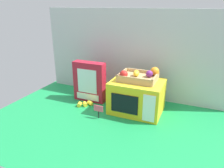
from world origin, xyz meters
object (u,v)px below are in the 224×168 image
(food_groups_crate, at_px, (139,76))
(loose_toy_banana, at_px, (85,104))
(cookie_set_box, at_px, (89,82))
(price_sign, at_px, (98,110))
(toy_microwave, at_px, (137,96))

(food_groups_crate, distance_m, loose_toy_banana, 0.49)
(cookie_set_box, bearing_deg, loose_toy_banana, -83.09)
(loose_toy_banana, bearing_deg, price_sign, -35.13)
(toy_microwave, relative_size, food_groups_crate, 1.38)
(cookie_set_box, distance_m, price_sign, 0.34)
(toy_microwave, bearing_deg, cookie_set_box, 175.24)
(toy_microwave, distance_m, cookie_set_box, 0.42)
(toy_microwave, height_order, loose_toy_banana, toy_microwave)
(toy_microwave, relative_size, cookie_set_box, 1.14)
(price_sign, bearing_deg, cookie_set_box, 129.61)
(loose_toy_banana, bearing_deg, toy_microwave, 10.87)
(toy_microwave, xyz_separation_m, loose_toy_banana, (-0.41, -0.08, -0.10))
(cookie_set_box, xyz_separation_m, price_sign, (0.20, -0.25, -0.10))
(food_groups_crate, bearing_deg, price_sign, -132.12)
(cookie_set_box, relative_size, loose_toy_banana, 2.87)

